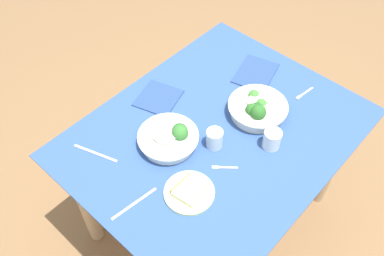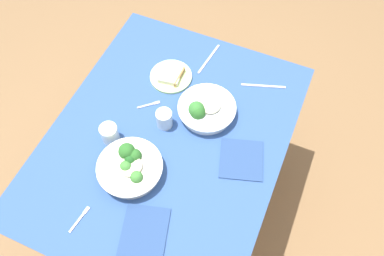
{
  "view_description": "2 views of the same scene",
  "coord_description": "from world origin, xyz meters",
  "views": [
    {
      "loc": [
        0.89,
        0.68,
        2.06
      ],
      "look_at": [
        0.05,
        -0.09,
        0.71
      ],
      "focal_mm": 39.48,
      "sensor_mm": 36.0,
      "label": 1
    },
    {
      "loc": [
        -0.68,
        -0.41,
        2.1
      ],
      "look_at": [
        0.08,
        -0.08,
        0.71
      ],
      "focal_mm": 36.36,
      "sensor_mm": 36.0,
      "label": 2
    }
  ],
  "objects": [
    {
      "name": "napkin_folded_upper",
      "position": [
        0.03,
        -0.32,
        0.71
      ],
      "size": [
        0.22,
        0.22,
        0.01
      ],
      "primitive_type": "cube",
      "rotation": [
        0.0,
        0.0,
        0.3
      ],
      "color": "navy",
      "rests_on": "dining_table"
    },
    {
      "name": "fork_by_near_bowl",
      "position": [
        -0.43,
        0.15,
        0.71
      ],
      "size": [
        0.11,
        0.03,
        0.0
      ],
      "rotation": [
        0.0,
        0.0,
        6.14
      ],
      "color": "#B7B7BC",
      "rests_on": "dining_table"
    },
    {
      "name": "water_glass_side",
      "position": [
        0.06,
        0.04,
        0.75
      ],
      "size": [
        0.07,
        0.07,
        0.08
      ],
      "primitive_type": "cylinder",
      "color": "silver",
      "rests_on": "dining_table"
    },
    {
      "name": "napkin_folded_lower",
      "position": [
        -0.4,
        -0.09,
        0.71
      ],
      "size": [
        0.25,
        0.22,
        0.01
      ],
      "primitive_type": "cube",
      "rotation": [
        0.0,
        0.0,
        0.27
      ],
      "color": "navy",
      "rests_on": "dining_table"
    },
    {
      "name": "table_knife_right",
      "position": [
        0.41,
        -0.28,
        0.71
      ],
      "size": [
        0.07,
        0.19,
        0.0
      ],
      "primitive_type": "cube",
      "rotation": [
        0.0,
        0.0,
        1.89
      ],
      "color": "#B7B7BC",
      "rests_on": "dining_table"
    },
    {
      "name": "bread_side_plate",
      "position": [
        0.29,
        0.12,
        0.72
      ],
      "size": [
        0.19,
        0.19,
        0.03
      ],
      "color": "#B7D684",
      "rests_on": "dining_table"
    },
    {
      "name": "water_glass_center",
      "position": [
        -0.09,
        0.21,
        0.75
      ],
      "size": [
        0.07,
        0.07,
        0.08
      ],
      "primitive_type": "cylinder",
      "color": "silver",
      "rests_on": "dining_table"
    },
    {
      "name": "broccoli_bowl_near",
      "position": [
        0.17,
        -0.1,
        0.74
      ],
      "size": [
        0.25,
        0.25,
        0.1
      ],
      "color": "white",
      "rests_on": "dining_table"
    },
    {
      "name": "table_knife_left",
      "position": [
        0.46,
        0.0,
        0.71
      ],
      "size": [
        0.2,
        0.03,
        0.0
      ],
      "primitive_type": "cube",
      "rotation": [
        0.0,
        0.0,
        3.02
      ],
      "color": "#B7B7BC",
      "rests_on": "dining_table"
    },
    {
      "name": "ground_plane",
      "position": [
        0.0,
        0.0,
        0.0
      ],
      "size": [
        6.0,
        6.0,
        0.0
      ],
      "primitive_type": "plane",
      "color": "brown"
    },
    {
      "name": "fork_by_far_bowl",
      "position": [
        0.12,
        0.14,
        0.71
      ],
      "size": [
        0.07,
        0.08,
        0.0
      ],
      "rotation": [
        0.0,
        0.0,
        5.43
      ],
      "color": "#B7B7BC",
      "rests_on": "dining_table"
    },
    {
      "name": "broccoli_bowl_far",
      "position": [
        -0.19,
        0.06,
        0.75
      ],
      "size": [
        0.25,
        0.25,
        0.1
      ],
      "color": "silver",
      "rests_on": "dining_table"
    },
    {
      "name": "dining_table",
      "position": [
        0.0,
        0.0,
        0.59
      ],
      "size": [
        1.19,
        0.94,
        0.71
      ],
      "color": "#2D4C84",
      "rests_on": "ground_plane"
    }
  ]
}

